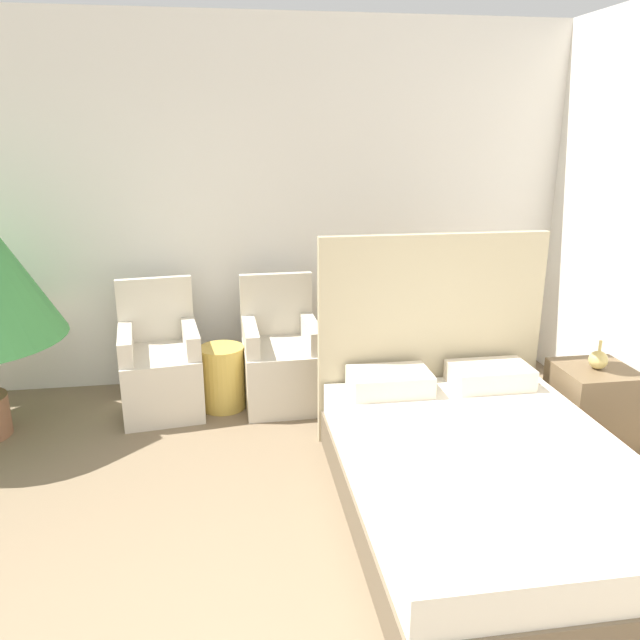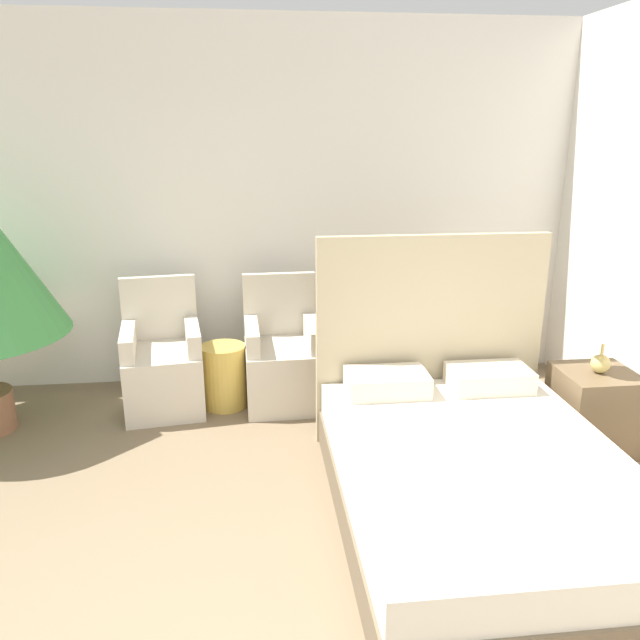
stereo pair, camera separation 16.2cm
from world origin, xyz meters
TOP-DOWN VIEW (x-y plane):
  - wall_back at (0.00, 3.58)m, footprint 10.00×0.06m
  - bed at (1.19, 1.39)m, footprint 1.54×2.11m
  - armchair_near_window_left at (-0.68, 3.00)m, footprint 0.65×0.72m
  - armchair_near_window_right at (0.23, 3.00)m, footprint 0.58×0.66m
  - nightstand at (2.25, 2.03)m, footprint 0.48×0.47m
  - table_lamp at (2.25, 2.02)m, footprint 0.27×0.27m
  - side_table at (-0.22, 2.97)m, footprint 0.34×0.34m

SIDE VIEW (x-z plane):
  - side_table at x=-0.22m, z-range 0.00..0.49m
  - bed at x=1.19m, z-range -0.44..0.97m
  - nightstand at x=2.25m, z-range 0.00..0.54m
  - armchair_near_window_left at x=-0.68m, z-range -0.18..0.79m
  - armchair_near_window_right at x=0.23m, z-range -0.18..0.79m
  - table_lamp at x=2.25m, z-range 0.63..1.06m
  - wall_back at x=0.00m, z-range 0.00..2.90m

